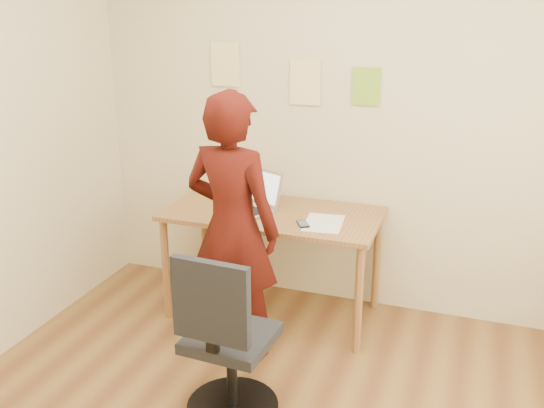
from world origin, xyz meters
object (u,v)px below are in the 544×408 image
at_px(person, 232,229).
at_px(laptop, 251,201).
at_px(desk, 273,224).
at_px(phone, 303,224).
at_px(office_chair, 226,349).

bearing_deg(person, laptop, -72.42).
xyz_separation_m(desk, phone, (0.25, -0.16, 0.09)).
distance_m(laptop, person, 0.55).
height_order(laptop, phone, laptop).
xyz_separation_m(laptop, phone, (0.41, -0.18, -0.05)).
height_order(office_chair, person, person).
distance_m(office_chair, person, 0.74).
bearing_deg(person, phone, -123.51).
xyz_separation_m(phone, office_chair, (-0.11, -0.95, -0.34)).
xyz_separation_m(laptop, person, (0.10, -0.54, 0.01)).
distance_m(phone, person, 0.49).
xyz_separation_m(desk, office_chair, (0.14, -1.11, -0.25)).
height_order(desk, office_chair, office_chair).
distance_m(phone, office_chair, 1.02).
relative_size(phone, person, 0.08).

